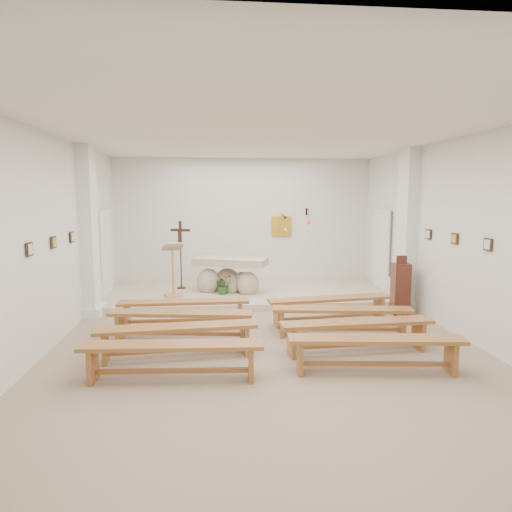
{
  "coord_description": "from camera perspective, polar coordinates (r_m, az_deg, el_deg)",
  "views": [
    {
      "loc": [
        -0.84,
        -7.57,
        2.47
      ],
      "look_at": [
        0.02,
        1.6,
        1.27
      ],
      "focal_mm": 32.0,
      "sensor_mm": 36.0,
      "label": 1
    }
  ],
  "objects": [
    {
      "name": "station_frame_right_rear",
      "position": [
        9.8,
        20.76,
        2.58
      ],
      "size": [
        0.03,
        0.2,
        0.2
      ],
      "primitive_type": "cube",
      "color": "#382618",
      "rests_on": "wall_right"
    },
    {
      "name": "gold_wall_relief",
      "position": [
        12.7,
        3.2,
        3.74
      ],
      "size": [
        0.55,
        0.04,
        0.55
      ],
      "primitive_type": "cube",
      "color": "gold",
      "rests_on": "wall_back"
    },
    {
      "name": "pilaster_right",
      "position": [
        10.48,
        18.36,
        3.13
      ],
      "size": [
        0.26,
        0.55,
        3.5
      ],
      "primitive_type": "cube",
      "color": "white",
      "rests_on": "ground"
    },
    {
      "name": "station_frame_right_mid",
      "position": [
        8.92,
        23.57,
        2.0
      ],
      "size": [
        0.03,
        0.2,
        0.2
      ],
      "primitive_type": "cube",
      "color": "#382618",
      "rests_on": "wall_right"
    },
    {
      "name": "station_frame_right_front",
      "position": [
        8.06,
        26.99,
        1.29
      ],
      "size": [
        0.03,
        0.2,
        0.2
      ],
      "primitive_type": "cube",
      "color": "#382618",
      "rests_on": "wall_right"
    },
    {
      "name": "ceiling",
      "position": [
        7.68,
        0.98,
        15.08
      ],
      "size": [
        7.0,
        10.0,
        0.02
      ],
      "primitive_type": "cube",
      "color": "silver",
      "rests_on": "wall_back"
    },
    {
      "name": "crucifix_stand",
      "position": [
        11.62,
        -9.41,
        0.79
      ],
      "size": [
        0.5,
        0.23,
        1.71
      ],
      "rotation": [
        0.0,
        0.0,
        -0.36
      ],
      "color": "#341E10",
      "rests_on": "sanctuary_platform"
    },
    {
      "name": "ground",
      "position": [
        8.01,
        0.92,
        -10.52
      ],
      "size": [
        7.0,
        10.0,
        0.0
      ],
      "primitive_type": "cube",
      "color": "tan",
      "rests_on": "ground"
    },
    {
      "name": "sanctuary_platform",
      "position": [
        11.36,
        -1.02,
        -4.72
      ],
      "size": [
        6.98,
        3.0,
        0.15
      ],
      "primitive_type": "cube",
      "color": "beige",
      "rests_on": "ground"
    },
    {
      "name": "wall_right",
      "position": [
        8.75,
        24.33,
        2.07
      ],
      "size": [
        0.02,
        10.0,
        3.5
      ],
      "primitive_type": "cube",
      "color": "silver",
      "rests_on": "ground"
    },
    {
      "name": "bench_left_third",
      "position": [
        7.16,
        -9.84,
        -9.57
      ],
      "size": [
        2.48,
        0.61,
        0.52
      ],
      "rotation": [
        0.0,
        0.0,
        0.09
      ],
      "color": "#A66D30",
      "rests_on": "ground"
    },
    {
      "name": "bench_left_second",
      "position": [
        7.98,
        -9.37,
        -7.78
      ],
      "size": [
        2.48,
        0.72,
        0.52
      ],
      "rotation": [
        0.0,
        0.0,
        -0.14
      ],
      "color": "#A66D30",
      "rests_on": "ground"
    },
    {
      "name": "radiator_right",
      "position": [
        11.34,
        16.91,
        -4.06
      ],
      "size": [
        0.1,
        0.85,
        0.52
      ],
      "primitive_type": "cube",
      "color": "silver",
      "rests_on": "ground"
    },
    {
      "name": "radiator_left",
      "position": [
        10.82,
        -19.17,
        -4.7
      ],
      "size": [
        0.1,
        0.85,
        0.52
      ],
      "primitive_type": "cube",
      "color": "silver",
      "rests_on": "ground"
    },
    {
      "name": "bench_left_fourth",
      "position": [
        6.35,
        -10.44,
        -11.81
      ],
      "size": [
        2.47,
        0.52,
        0.52
      ],
      "rotation": [
        0.0,
        0.0,
        -0.05
      ],
      "color": "#A66D30",
      "rests_on": "ground"
    },
    {
      "name": "wall_left",
      "position": [
        8.05,
        -24.58,
        1.64
      ],
      "size": [
        0.02,
        10.0,
        3.5
      ],
      "primitive_type": "cube",
      "color": "silver",
      "rests_on": "ground"
    },
    {
      "name": "bench_right_front",
      "position": [
        9.06,
        9.19,
        -5.92
      ],
      "size": [
        2.48,
        0.72,
        0.52
      ],
      "rotation": [
        0.0,
        0.0,
        0.14
      ],
      "color": "#A66D30",
      "rests_on": "ground"
    },
    {
      "name": "bench_left_front",
      "position": [
        8.8,
        -8.99,
        -6.33
      ],
      "size": [
        2.46,
        0.43,
        0.52
      ],
      "rotation": [
        0.0,
        0.0,
        0.01
      ],
      "color": "#A66D30",
      "rests_on": "ground"
    },
    {
      "name": "station_frame_left_mid",
      "position": [
        8.24,
        -23.98,
        1.58
      ],
      "size": [
        0.03,
        0.2,
        0.2
      ],
      "primitive_type": "cube",
      "color": "#382618",
      "rests_on": "wall_left"
    },
    {
      "name": "bench_right_second",
      "position": [
        8.27,
        10.68,
        -7.26
      ],
      "size": [
        2.48,
        0.69,
        0.52
      ],
      "rotation": [
        0.0,
        0.0,
        -0.12
      ],
      "color": "#A66D30",
      "rests_on": "ground"
    },
    {
      "name": "sanctuary_lamp",
      "position": [
        12.56,
        6.55,
        4.39
      ],
      "size": [
        0.11,
        0.36,
        0.44
      ],
      "color": "black",
      "rests_on": "wall_back"
    },
    {
      "name": "bench_right_third",
      "position": [
        7.48,
        12.49,
        -8.88
      ],
      "size": [
        2.47,
        0.55,
        0.52
      ],
      "rotation": [
        0.0,
        0.0,
        0.06
      ],
      "color": "#A66D30",
      "rests_on": "ground"
    },
    {
      "name": "donation_pedestal",
      "position": [
        10.09,
        17.6,
        -3.88
      ],
      "size": [
        0.35,
        0.35,
        1.25
      ],
      "rotation": [
        0.0,
        0.0,
        -0.06
      ],
      "color": "#512217",
      "rests_on": "ground"
    },
    {
      "name": "altar",
      "position": [
        11.19,
        -3.3,
        -2.69
      ],
      "size": [
        1.9,
        1.28,
        0.91
      ],
      "rotation": [
        0.0,
        0.0,
        -0.37
      ],
      "color": "beige",
      "rests_on": "sanctuary_platform"
    },
    {
      "name": "wall_back",
      "position": [
        12.61,
        -1.55,
        4.18
      ],
      "size": [
        7.0,
        0.02,
        3.5
      ],
      "primitive_type": "cube",
      "color": "silver",
      "rests_on": "ground"
    },
    {
      "name": "potted_plant",
      "position": [
        10.94,
        -4.09,
        -3.58
      ],
      "size": [
        0.49,
        0.45,
        0.46
      ],
      "primitive_type": "imported",
      "rotation": [
        0.0,
        0.0,
        0.24
      ],
      "color": "#245421",
      "rests_on": "sanctuary_platform"
    },
    {
      "name": "bench_right_fourth",
      "position": [
        6.72,
        14.74,
        -10.86
      ],
      "size": [
        2.48,
        0.64,
        0.52
      ],
      "rotation": [
        0.0,
        0.0,
        -0.1
      ],
      "color": "#A66D30",
      "rests_on": "ground"
    },
    {
      "name": "station_frame_left_rear",
      "position": [
        9.19,
        -22.01,
        2.22
      ],
      "size": [
        0.03,
        0.2,
        0.2
      ],
      "primitive_type": "cube",
      "color": "#382618",
      "rests_on": "wall_left"
    },
    {
      "name": "station_frame_left_front",
      "position": [
        7.3,
        -26.46,
        0.76
      ],
      "size": [
        0.03,
        0.2,
        0.2
      ],
      "primitive_type": "cube",
      "color": "#382618",
      "rests_on": "wall_left"
    },
    {
      "name": "pilaster_left",
      "position": [
        9.92,
        -20.16,
        2.84
      ],
      "size": [
        0.26,
        0.55,
        3.5
      ],
      "primitive_type": "cube",
      "color": "white",
      "rests_on": "ground"
    },
    {
      "name": "lectern",
      "position": [
        10.78,
        -10.32,
        -1.68
      ],
      "size": [
        0.53,
        0.48,
        1.28
      ],
      "rotation": [
        0.0,
        0.0,
        0.28
      ],
      "color": "tan",
      "rests_on": "sanctuary_platform"
    }
  ]
}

